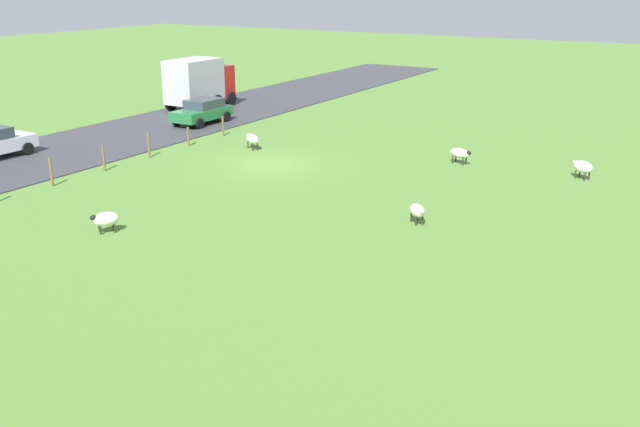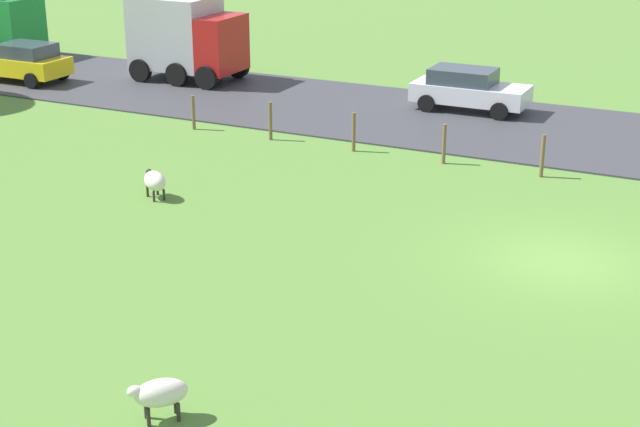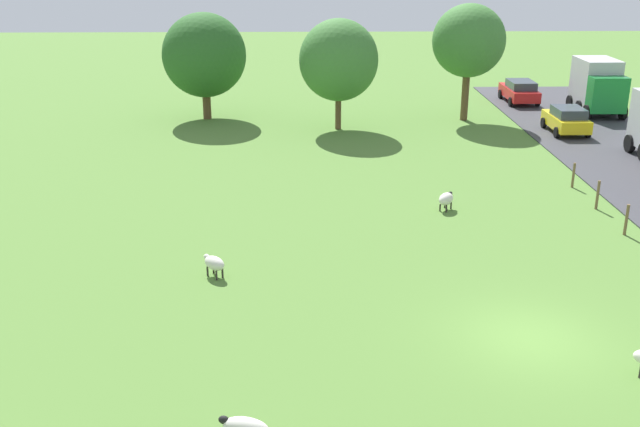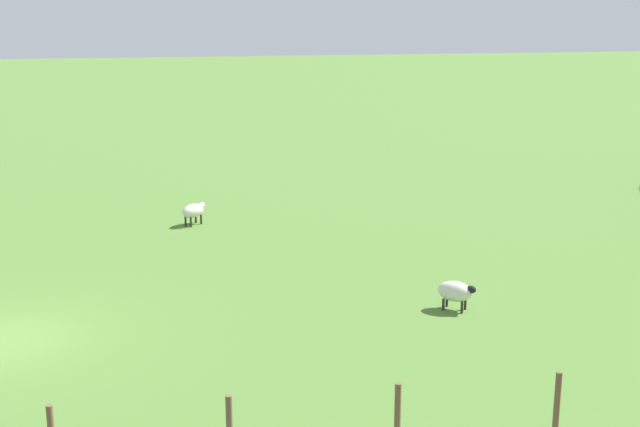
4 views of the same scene
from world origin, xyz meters
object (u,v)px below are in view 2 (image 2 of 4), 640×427
Objects in this scene: truck_2 at (186,36)px; car_3 at (24,62)px; sheep_3 at (160,393)px; sheep_4 at (155,181)px; car_2 at (468,89)px.

car_3 is at bearing 119.09° from truck_2.
sheep_3 is 0.25× the size of car_3.
sheep_3 is 0.94× the size of sheep_4.
truck_2 is at bearing 32.40° from sheep_3.
car_3 is (19.07, 20.13, 0.38)m from sheep_3.
truck_2 is (22.37, 14.19, 1.37)m from sheep_3.
sheep_4 is 15.16m from truck_2.
car_2 is at bearing -89.53° from truck_2.
sheep_4 is (9.29, 6.65, -0.00)m from sheep_3.
sheep_3 is 11.43m from sheep_4.
car_3 is at bearing 46.55° from sheep_3.
sheep_4 reaches higher than sheep_3.
car_3 is at bearing 100.56° from car_2.
sheep_4 is at bearing -125.95° from car_3.
car_2 is at bearing -79.44° from car_3.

